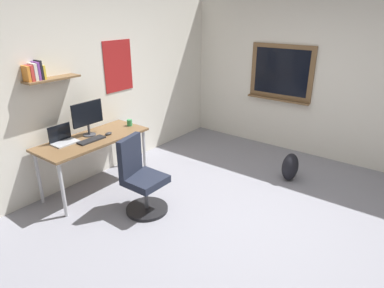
# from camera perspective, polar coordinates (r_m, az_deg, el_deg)

# --- Properties ---
(ground_plane) EXTENTS (5.20, 5.20, 0.00)m
(ground_plane) POSITION_cam_1_polar(r_m,az_deg,el_deg) (4.13, 9.20, -12.80)
(ground_plane) COLOR gray
(ground_plane) RESTS_ON ground
(wall_back) EXTENTS (5.00, 0.30, 2.60)m
(wall_back) POSITION_cam_1_polar(r_m,az_deg,el_deg) (5.09, -15.16, 9.58)
(wall_back) COLOR silver
(wall_back) RESTS_ON ground
(wall_right) EXTENTS (0.22, 5.00, 2.60)m
(wall_right) POSITION_cam_1_polar(r_m,az_deg,el_deg) (5.80, 21.58, 10.26)
(wall_right) COLOR silver
(wall_right) RESTS_ON ground
(desk) EXTENTS (1.48, 0.64, 0.75)m
(desk) POSITION_cam_1_polar(r_m,az_deg,el_deg) (4.65, -16.50, 0.17)
(desk) COLOR brown
(desk) RESTS_ON ground
(office_chair) EXTENTS (0.52, 0.53, 0.95)m
(office_chair) POSITION_cam_1_polar(r_m,az_deg,el_deg) (4.12, -8.69, -6.15)
(office_chair) COLOR black
(office_chair) RESTS_ON ground
(laptop) EXTENTS (0.31, 0.21, 0.23)m
(laptop) POSITION_cam_1_polar(r_m,az_deg,el_deg) (4.56, -21.13, 0.84)
(laptop) COLOR #ADAFB5
(laptop) RESTS_ON desk
(monitor_primary) EXTENTS (0.46, 0.17, 0.46)m
(monitor_primary) POSITION_cam_1_polar(r_m,az_deg,el_deg) (4.64, -17.37, 4.54)
(monitor_primary) COLOR #38383D
(monitor_primary) RESTS_ON desk
(keyboard) EXTENTS (0.37, 0.13, 0.02)m
(keyboard) POSITION_cam_1_polar(r_m,az_deg,el_deg) (4.52, -16.74, 0.65)
(keyboard) COLOR black
(keyboard) RESTS_ON desk
(computer_mouse) EXTENTS (0.10, 0.06, 0.03)m
(computer_mouse) POSITION_cam_1_polar(r_m,az_deg,el_deg) (4.68, -14.04, 1.74)
(computer_mouse) COLOR #262628
(computer_mouse) RESTS_ON desk
(coffee_mug) EXTENTS (0.08, 0.08, 0.09)m
(coffee_mug) POSITION_cam_1_polar(r_m,az_deg,el_deg) (4.97, -10.60, 3.59)
(coffee_mug) COLOR #338C4C
(coffee_mug) RESTS_ON desk
(backpack) EXTENTS (0.32, 0.22, 0.41)m
(backpack) POSITION_cam_1_polar(r_m,az_deg,el_deg) (5.08, 16.37, -3.76)
(backpack) COLOR black
(backpack) RESTS_ON ground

